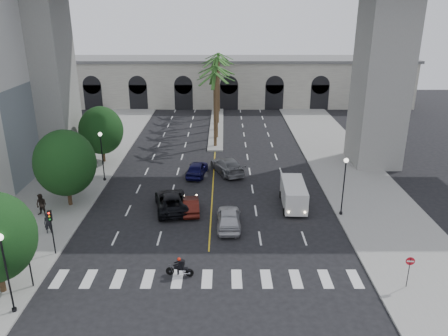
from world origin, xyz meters
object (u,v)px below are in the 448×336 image
(pedestrian_a, at_px, (48,223))
(do_not_enter_sign, at_px, (409,266))
(cargo_van, at_px, (294,194))
(lamp_post_left_near, at_px, (6,267))
(motorcycle_rider, at_px, (180,268))
(pedestrian_b, at_px, (41,205))
(car_e, at_px, (197,169))
(car_d, at_px, (227,166))
(lamp_post_right, at_px, (344,182))
(car_c, at_px, (171,201))
(car_a, at_px, (229,218))
(traffic_signal_far, at_px, (51,225))
(car_b, at_px, (191,205))
(lamp_post_left_far, at_px, (102,152))
(traffic_signal_near, at_px, (28,254))

(pedestrian_a, height_order, do_not_enter_sign, do_not_enter_sign)
(cargo_van, bearing_deg, lamp_post_left_near, -139.75)
(lamp_post_left_near, distance_m, motorcycle_rider, 10.67)
(pedestrian_a, bearing_deg, pedestrian_b, 93.06)
(car_e, distance_m, pedestrian_a, 17.17)
(car_d, distance_m, car_e, 3.40)
(lamp_post_right, bearing_deg, car_c, 175.06)
(car_d, relative_size, pedestrian_a, 3.45)
(car_a, xyz_separation_m, car_d, (-0.03, 12.61, 0.02))
(traffic_signal_far, xyz_separation_m, car_b, (9.49, 7.25, -1.85))
(car_b, bearing_deg, motorcycle_rider, 84.21)
(do_not_enter_sign, bearing_deg, car_d, 125.06)
(car_a, distance_m, car_e, 12.23)
(car_e, height_order, pedestrian_a, pedestrian_a)
(lamp_post_left_far, height_order, pedestrian_b, lamp_post_left_far)
(lamp_post_right, relative_size, car_e, 1.16)
(traffic_signal_far, relative_size, car_e, 0.79)
(lamp_post_left_far, height_order, cargo_van, lamp_post_left_far)
(lamp_post_left_far, height_order, pedestrian_a, lamp_post_left_far)
(car_d, height_order, cargo_van, cargo_van)
(car_c, bearing_deg, car_a, 135.06)
(car_b, xyz_separation_m, cargo_van, (9.28, 1.09, 0.60))
(lamp_post_right, xyz_separation_m, do_not_enter_sign, (1.60, -10.56, -1.51))
(car_e, bearing_deg, traffic_signal_near, 72.89)
(pedestrian_a, bearing_deg, car_d, 17.82)
(traffic_signal_near, distance_m, car_a, 15.46)
(traffic_signal_near, height_order, car_b, traffic_signal_near)
(lamp_post_right, bearing_deg, motorcycle_rider, -145.43)
(car_b, relative_size, car_e, 0.87)
(lamp_post_left_far, height_order, car_d, lamp_post_left_far)
(car_b, distance_m, car_c, 1.90)
(lamp_post_left_near, xyz_separation_m, cargo_van, (18.87, 14.84, -1.96))
(lamp_post_left_near, bearing_deg, do_not_enter_sign, 5.71)
(lamp_post_right, height_order, motorcycle_rider, lamp_post_right)
(car_e, bearing_deg, car_c, 85.79)
(car_b, relative_size, car_c, 0.69)
(traffic_signal_near, xyz_separation_m, motorcycle_rider, (9.49, 1.39, -1.88))
(car_b, bearing_deg, car_e, -95.90)
(lamp_post_left_near, distance_m, car_e, 24.80)
(car_c, bearing_deg, traffic_signal_far, 33.42)
(car_c, xyz_separation_m, car_e, (1.84, 8.43, -0.02))
(pedestrian_a, xyz_separation_m, pedestrian_b, (-1.74, 3.12, 0.15))
(car_b, relative_size, do_not_enter_sign, 1.70)
(lamp_post_right, distance_m, cargo_van, 4.76)
(lamp_post_left_far, relative_size, car_e, 1.16)
(lamp_post_right, distance_m, pedestrian_a, 24.67)
(cargo_van, xyz_separation_m, do_not_enter_sign, (5.53, -12.40, 0.45))
(traffic_signal_near, distance_m, pedestrian_b, 10.92)
(car_a, height_order, cargo_van, cargo_van)
(car_a, relative_size, pedestrian_a, 2.87)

